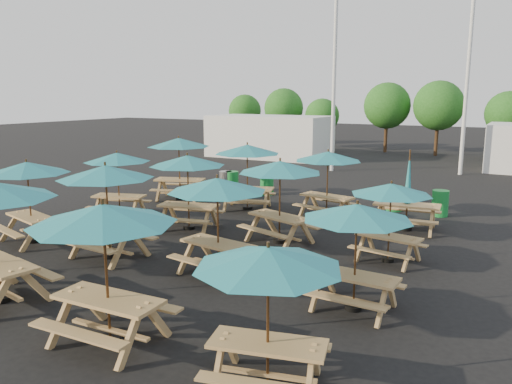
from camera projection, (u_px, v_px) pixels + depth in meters
The scene contains 29 objects.
ground at pixel (232, 236), 14.96m from camera, with size 120.00×120.00×0.00m, color black.
picnic_unit_1 at pixel (27, 172), 13.98m from camera, with size 2.85×2.85×2.35m.
picnic_unit_2 at pixel (117, 160), 17.03m from camera, with size 2.82×2.82×2.26m.
picnic_unit_3 at pixel (179, 145), 19.89m from camera, with size 3.19×3.19×2.51m.
picnic_unit_5 at pixel (106, 177), 12.61m from camera, with size 2.59×2.59×2.45m.
picnic_unit_6 at pixel (187, 164), 15.39m from camera, with size 2.78×2.78×2.37m.
picnic_unit_7 at pixel (247, 152), 18.14m from camera, with size 3.03×3.03×2.42m.
picnic_unit_8 at pixel (103, 221), 8.13m from camera, with size 2.51×2.51×2.45m.
picnic_unit_9 at pixel (217, 190), 11.42m from camera, with size 2.64×2.64×2.33m.
picnic_unit_10 at pixel (280, 171), 13.94m from camera, with size 2.96×2.96×2.39m.
picnic_unit_11 at pixel (328, 159), 16.91m from camera, with size 2.68×2.68×2.31m.
picnic_unit_12 at pixel (268, 264), 6.87m from camera, with size 2.56×2.56×2.14m.
picnic_unit_13 at pixel (357, 217), 9.50m from camera, with size 2.22×2.22×2.16m.
picnic_unit_14 at pixel (391, 193), 12.37m from camera, with size 2.31×2.31×2.04m.
picnic_unit_15 at pixel (407, 198), 15.46m from camera, with size 2.13×1.91×2.53m.
waste_bin_0 at pixel (226, 182), 21.77m from camera, with size 0.57×0.57×0.91m, color gray.
waste_bin_1 at pixel (232, 182), 21.72m from camera, with size 0.57×0.57×0.91m, color #178032.
waste_bin_2 at pixel (267, 184), 21.16m from camera, with size 0.57×0.57×0.91m, color #178032.
waste_bin_3 at pixel (394, 198), 18.22m from camera, with size 0.57×0.57×0.91m, color #178032.
waste_bin_4 at pixel (440, 203), 17.41m from camera, with size 0.57×0.57×0.91m, color #178032.
mast_0 at pixel (335, 60), 26.82m from camera, with size 0.20×0.20×12.00m, color silver.
mast_1 at pixel (469, 59), 25.48m from camera, with size 0.20×0.20×12.00m, color silver.
event_tent_0 at pixel (269, 136), 33.97m from camera, with size 8.00×4.00×2.80m, color silver.
tree_0 at pixel (245, 111), 42.80m from camera, with size 2.80×2.80×4.24m.
tree_1 at pixel (284, 108), 39.54m from camera, with size 3.11×3.11×4.72m.
tree_2 at pixel (322, 116), 37.84m from camera, with size 2.59×2.59×3.93m.
tree_3 at pixel (387, 106), 36.43m from camera, with size 3.36×3.36×5.09m.
tree_4 at pixel (439, 106), 34.30m from camera, with size 3.41×3.41×5.17m.
tree_5 at pixel (508, 114), 32.72m from camera, with size 2.94×2.94×4.45m.
Camera 1 is at (7.55, -12.32, 4.16)m, focal length 35.00 mm.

